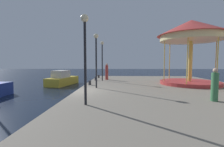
{
  "coord_description": "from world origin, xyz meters",
  "views": [
    {
      "loc": [
        2.89,
        -10.68,
        2.77
      ],
      "look_at": [
        2.42,
        4.91,
        1.68
      ],
      "focal_mm": 24.4,
      "sensor_mm": 36.0,
      "label": 1
    }
  ],
  "objects_px": {
    "person_far_corner": "(107,72)",
    "bollard_south": "(96,79)",
    "carousel": "(191,36)",
    "bollard_north": "(90,83)",
    "bollard_center": "(99,76)",
    "lamp_post_mid_promenade": "(96,51)",
    "motorboat_yellow": "(62,79)",
    "lamp_post_near_edge": "(85,43)",
    "lamp_post_far_end": "(102,54)",
    "person_by_the_water": "(215,86)"
  },
  "relations": [
    {
      "from": "person_far_corner",
      "to": "bollard_south",
      "type": "bearing_deg",
      "value": -146.22
    },
    {
      "from": "carousel",
      "to": "bollard_north",
      "type": "xyz_separation_m",
      "value": [
        -9.12,
        -0.68,
        -4.18
      ]
    },
    {
      "from": "bollard_center",
      "to": "lamp_post_mid_promenade",
      "type": "bearing_deg",
      "value": -84.52
    },
    {
      "from": "bollard_center",
      "to": "person_far_corner",
      "type": "bearing_deg",
      "value": -60.21
    },
    {
      "from": "bollard_center",
      "to": "motorboat_yellow",
      "type": "bearing_deg",
      "value": -167.12
    },
    {
      "from": "motorboat_yellow",
      "to": "bollard_north",
      "type": "relative_size",
      "value": 12.47
    },
    {
      "from": "carousel",
      "to": "bollard_south",
      "type": "height_order",
      "value": "carousel"
    },
    {
      "from": "motorboat_yellow",
      "to": "lamp_post_mid_promenade",
      "type": "distance_m",
      "value": 9.24
    },
    {
      "from": "person_far_corner",
      "to": "carousel",
      "type": "bearing_deg",
      "value": -24.75
    },
    {
      "from": "lamp_post_near_edge",
      "to": "bollard_south",
      "type": "height_order",
      "value": "lamp_post_near_edge"
    },
    {
      "from": "lamp_post_far_end",
      "to": "bollard_center",
      "type": "relative_size",
      "value": 10.83
    },
    {
      "from": "lamp_post_near_edge",
      "to": "person_by_the_water",
      "type": "height_order",
      "value": "lamp_post_near_edge"
    },
    {
      "from": "lamp_post_far_end",
      "to": "person_far_corner",
      "type": "distance_m",
      "value": 2.32
    },
    {
      "from": "lamp_post_mid_promenade",
      "to": "bollard_south",
      "type": "bearing_deg",
      "value": 98.44
    },
    {
      "from": "bollard_center",
      "to": "person_far_corner",
      "type": "height_order",
      "value": "person_far_corner"
    },
    {
      "from": "bollard_north",
      "to": "bollard_center",
      "type": "height_order",
      "value": "same"
    },
    {
      "from": "carousel",
      "to": "person_far_corner",
      "type": "height_order",
      "value": "carousel"
    },
    {
      "from": "carousel",
      "to": "lamp_post_near_edge",
      "type": "relative_size",
      "value": 1.43
    },
    {
      "from": "bollard_north",
      "to": "person_by_the_water",
      "type": "height_order",
      "value": "person_by_the_water"
    },
    {
      "from": "lamp_post_mid_promenade",
      "to": "carousel",
      "type": "bearing_deg",
      "value": 15.19
    },
    {
      "from": "lamp_post_mid_promenade",
      "to": "bollard_north",
      "type": "xyz_separation_m",
      "value": [
        -0.8,
        1.58,
        -2.7
      ]
    },
    {
      "from": "lamp_post_near_edge",
      "to": "person_far_corner",
      "type": "xyz_separation_m",
      "value": [
        0.3,
        10.77,
        -1.96
      ]
    },
    {
      "from": "carousel",
      "to": "person_far_corner",
      "type": "distance_m",
      "value": 9.34
    },
    {
      "from": "person_by_the_water",
      "to": "bollard_north",
      "type": "bearing_deg",
      "value": 143.17
    },
    {
      "from": "bollard_north",
      "to": "bollard_south",
      "type": "distance_m",
      "value": 3.51
    },
    {
      "from": "lamp_post_mid_promenade",
      "to": "bollard_south",
      "type": "distance_m",
      "value": 5.81
    },
    {
      "from": "lamp_post_mid_promenade",
      "to": "lamp_post_far_end",
      "type": "bearing_deg",
      "value": 89.91
    },
    {
      "from": "person_by_the_water",
      "to": "person_far_corner",
      "type": "bearing_deg",
      "value": 122.09
    },
    {
      "from": "lamp_post_mid_promenade",
      "to": "bollard_center",
      "type": "bearing_deg",
      "value": 95.48
    },
    {
      "from": "lamp_post_near_edge",
      "to": "bollard_north",
      "type": "relative_size",
      "value": 10.44
    },
    {
      "from": "bollard_south",
      "to": "bollard_center",
      "type": "bearing_deg",
      "value": 90.23
    },
    {
      "from": "carousel",
      "to": "lamp_post_mid_promenade",
      "type": "relative_size",
      "value": 1.41
    },
    {
      "from": "lamp_post_mid_promenade",
      "to": "person_far_corner",
      "type": "relative_size",
      "value": 2.19
    },
    {
      "from": "lamp_post_far_end",
      "to": "person_by_the_water",
      "type": "distance_m",
      "value": 11.3
    },
    {
      "from": "motorboat_yellow",
      "to": "person_far_corner",
      "type": "height_order",
      "value": "person_far_corner"
    },
    {
      "from": "lamp_post_near_edge",
      "to": "bollard_north",
      "type": "height_order",
      "value": "lamp_post_near_edge"
    },
    {
      "from": "bollard_center",
      "to": "person_by_the_water",
      "type": "height_order",
      "value": "person_by_the_water"
    },
    {
      "from": "person_far_corner",
      "to": "person_by_the_water",
      "type": "height_order",
      "value": "person_far_corner"
    },
    {
      "from": "lamp_post_near_edge",
      "to": "bollard_north",
      "type": "distance_m",
      "value": 7.05
    },
    {
      "from": "lamp_post_mid_promenade",
      "to": "bollard_north",
      "type": "height_order",
      "value": "lamp_post_mid_promenade"
    },
    {
      "from": "motorboat_yellow",
      "to": "bollard_south",
      "type": "xyz_separation_m",
      "value": [
        4.5,
        -1.89,
        0.32
      ]
    },
    {
      "from": "lamp_post_near_edge",
      "to": "person_by_the_water",
      "type": "xyz_separation_m",
      "value": [
        6.5,
        0.88,
        -2.07
      ]
    },
    {
      "from": "motorboat_yellow",
      "to": "person_far_corner",
      "type": "bearing_deg",
      "value": -10.79
    },
    {
      "from": "motorboat_yellow",
      "to": "bollard_center",
      "type": "height_order",
      "value": "motorboat_yellow"
    },
    {
      "from": "bollard_north",
      "to": "person_by_the_water",
      "type": "bearing_deg",
      "value": -36.83
    },
    {
      "from": "person_far_corner",
      "to": "person_by_the_water",
      "type": "distance_m",
      "value": 11.68
    },
    {
      "from": "motorboat_yellow",
      "to": "lamp_post_far_end",
      "type": "relative_size",
      "value": 1.15
    },
    {
      "from": "motorboat_yellow",
      "to": "carousel",
      "type": "relative_size",
      "value": 0.84
    },
    {
      "from": "bollard_south",
      "to": "motorboat_yellow",
      "type": "bearing_deg",
      "value": 157.26
    },
    {
      "from": "bollard_north",
      "to": "person_by_the_water",
      "type": "xyz_separation_m",
      "value": [
        7.45,
        -5.58,
        0.6
      ]
    }
  ]
}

